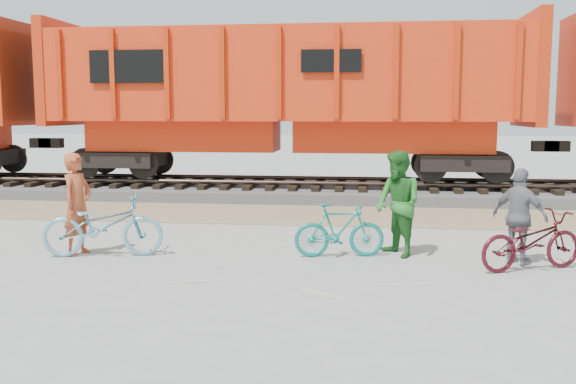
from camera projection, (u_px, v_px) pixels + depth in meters
name	position (u px, v px, depth m)	size (l,w,h in m)	color
ground	(274.00, 270.00, 10.16)	(120.00, 120.00, 0.00)	#9E9E99
gravel_strip	(307.00, 215.00, 15.57)	(120.00, 3.00, 0.02)	#9B8560
ballast_bed	(319.00, 192.00, 19.00)	(120.00, 4.00, 0.30)	slate
track	(319.00, 181.00, 18.96)	(120.00, 2.60, 0.24)	black
hopper_car_center	(286.00, 94.00, 18.77)	(14.00, 3.13, 4.65)	black
bicycle_blue	(103.00, 225.00, 11.11)	(0.72, 2.06, 1.08)	#6EADC7
bicycle_teal	(339.00, 230.00, 11.06)	(0.44, 1.56, 0.94)	#107D72
bicycle_maroon	(531.00, 241.00, 10.12)	(0.63, 1.81, 0.95)	#450F16
person_solo	(77.00, 204.00, 11.23)	(0.65, 0.43, 1.79)	#B44927
person_man	(398.00, 204.00, 11.07)	(0.89, 0.70, 1.84)	#276B25
person_woman	(520.00, 217.00, 10.49)	(0.93, 0.39, 1.59)	slate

